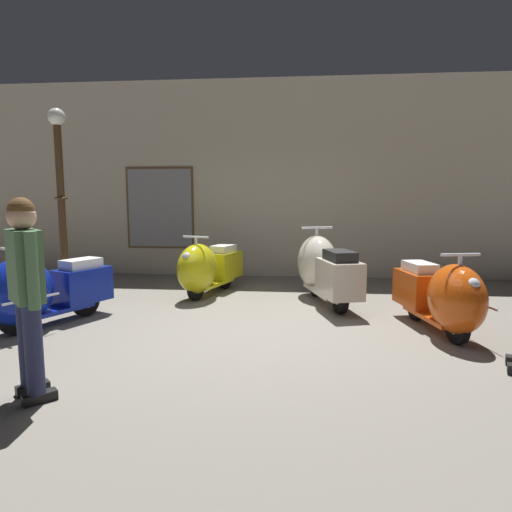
# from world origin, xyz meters

# --- Properties ---
(ground_plane) EXTENTS (60.00, 60.00, 0.00)m
(ground_plane) POSITION_xyz_m (0.00, 0.00, 0.00)
(ground_plane) COLOR slate
(showroom_back_wall) EXTENTS (18.00, 0.24, 3.69)m
(showroom_back_wall) POSITION_xyz_m (-0.01, 3.69, 1.84)
(showroom_back_wall) COLOR #BCB29E
(showroom_back_wall) RESTS_ON ground
(scooter_0) EXTENTS (1.09, 1.63, 0.97)m
(scooter_0) POSITION_xyz_m (-2.46, -0.09, 0.44)
(scooter_0) COLOR black
(scooter_0) RESTS_ON ground
(scooter_1) EXTENTS (0.91, 1.63, 0.96)m
(scooter_1) POSITION_xyz_m (-0.89, 1.76, 0.44)
(scooter_1) COLOR black
(scooter_1) RESTS_ON ground
(scooter_2) EXTENTS (0.97, 1.83, 1.08)m
(scooter_2) POSITION_xyz_m (0.89, 1.59, 0.49)
(scooter_2) COLOR black
(scooter_2) RESTS_ON ground
(scooter_3) EXTENTS (0.77, 1.62, 0.96)m
(scooter_3) POSITION_xyz_m (2.13, 0.09, 0.44)
(scooter_3) COLOR black
(scooter_3) RESTS_ON ground
(lamppost) EXTENTS (0.28, 0.28, 2.83)m
(lamppost) POSITION_xyz_m (-3.08, 1.61, 1.45)
(lamppost) COLOR #472D19
(lamppost) RESTS_ON ground
(visitor_0) EXTENTS (0.40, 0.40, 1.53)m
(visitor_0) POSITION_xyz_m (-1.47, -1.86, 0.89)
(visitor_0) COLOR black
(visitor_0) RESTS_ON ground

